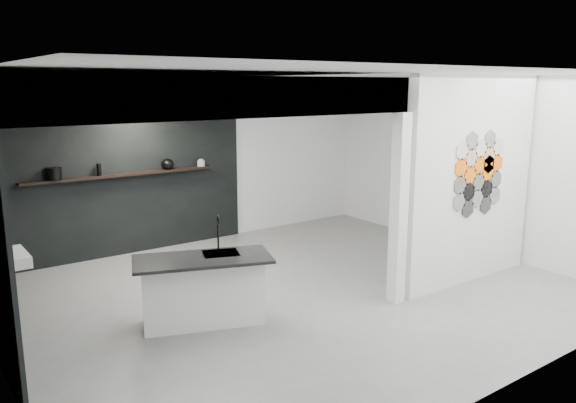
# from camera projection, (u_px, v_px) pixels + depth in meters

# --- Properties ---
(floor) EXTENTS (7.00, 6.00, 0.01)m
(floor) POSITION_uv_depth(u_px,v_px,m) (295.00, 292.00, 7.36)
(floor) COLOR slate
(partition_panel) EXTENTS (2.45, 0.15, 2.80)m
(partition_panel) POSITION_uv_depth(u_px,v_px,m) (472.00, 180.00, 7.56)
(partition_panel) COLOR silver
(partition_panel) RESTS_ON floor
(bay_clad_back) EXTENTS (4.40, 0.04, 2.35)m
(bay_clad_back) POSITION_uv_depth(u_px,v_px,m) (115.00, 182.00, 8.73)
(bay_clad_back) COLOR black
(bay_clad_back) RESTS_ON floor
(bulkhead) EXTENTS (4.40, 4.00, 0.40)m
(bulkhead) POSITION_uv_depth(u_px,v_px,m) (162.00, 94.00, 6.89)
(bulkhead) COLOR silver
(bulkhead) RESTS_ON corner_column
(corner_column) EXTENTS (0.16, 0.16, 2.35)m
(corner_column) POSITION_uv_depth(u_px,v_px,m) (399.00, 210.00, 6.80)
(corner_column) COLOR silver
(corner_column) RESTS_ON floor
(fascia_beam) EXTENTS (4.40, 0.16, 0.40)m
(fascia_beam) POSITION_uv_depth(u_px,v_px,m) (244.00, 97.00, 5.37)
(fascia_beam) COLOR silver
(fascia_beam) RESTS_ON corner_column
(wall_basin) EXTENTS (0.40, 0.60, 0.12)m
(wall_basin) POSITION_uv_depth(u_px,v_px,m) (6.00, 259.00, 5.96)
(wall_basin) COLOR silver
(wall_basin) RESTS_ON bay_clad_left
(display_shelf) EXTENTS (3.00, 0.15, 0.04)m
(display_shelf) POSITION_uv_depth(u_px,v_px,m) (123.00, 175.00, 8.68)
(display_shelf) COLOR black
(display_shelf) RESTS_ON bay_clad_back
(kitchen_island) EXTENTS (1.64, 1.15, 1.21)m
(kitchen_island) POSITION_uv_depth(u_px,v_px,m) (203.00, 289.00, 6.32)
(kitchen_island) COLOR silver
(kitchen_island) RESTS_ON floor
(stockpot) EXTENTS (0.22, 0.22, 0.18)m
(stockpot) POSITION_uv_depth(u_px,v_px,m) (54.00, 174.00, 8.08)
(stockpot) COLOR black
(stockpot) RESTS_ON display_shelf
(kettle) EXTENTS (0.25, 0.25, 0.17)m
(kettle) POSITION_uv_depth(u_px,v_px,m) (168.00, 164.00, 9.09)
(kettle) COLOR black
(kettle) RESTS_ON display_shelf
(glass_bowl) EXTENTS (0.15, 0.15, 0.09)m
(glass_bowl) POSITION_uv_depth(u_px,v_px,m) (201.00, 163.00, 9.44)
(glass_bowl) COLOR gray
(glass_bowl) RESTS_ON display_shelf
(glass_vase) EXTENTS (0.10, 0.10, 0.12)m
(glass_vase) POSITION_uv_depth(u_px,v_px,m) (201.00, 163.00, 9.44)
(glass_vase) COLOR gray
(glass_vase) RESTS_ON display_shelf
(bottle_dark) EXTENTS (0.07, 0.07, 0.18)m
(bottle_dark) POSITION_uv_depth(u_px,v_px,m) (99.00, 170.00, 8.45)
(bottle_dark) COLOR black
(bottle_dark) RESTS_ON display_shelf
(utensil_cup) EXTENTS (0.09, 0.09, 0.09)m
(utensil_cup) POSITION_uv_depth(u_px,v_px,m) (50.00, 177.00, 8.05)
(utensil_cup) COLOR black
(utensil_cup) RESTS_ON display_shelf
(hex_tile_cluster) EXTENTS (1.04, 0.02, 1.16)m
(hex_tile_cluster) POSITION_uv_depth(u_px,v_px,m) (479.00, 173.00, 7.49)
(hex_tile_cluster) COLOR silver
(hex_tile_cluster) RESTS_ON partition_panel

